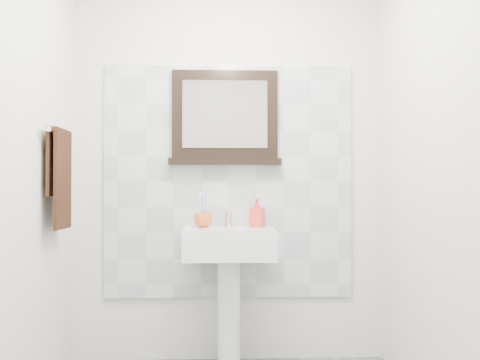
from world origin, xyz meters
The scene contains 12 objects.
back_wall centered at (0.00, 1.10, 1.25)m, with size 2.00×0.01×2.50m, color silver.
front_wall centered at (0.00, -1.10, 1.25)m, with size 2.00×0.01×2.50m, color silver.
left_wall centered at (-1.00, 0.00, 1.25)m, with size 0.01×2.20×2.50m, color silver.
right_wall centered at (1.00, 0.00, 1.25)m, with size 0.01×2.20×2.50m, color silver.
splashback centered at (0.00, 1.09, 1.15)m, with size 1.60×0.02×1.50m, color silver.
pedestal_sink centered at (0.00, 0.87, 0.68)m, with size 0.55×0.44×0.96m.
toothbrush_cup centered at (-0.16, 0.97, 0.90)m, with size 0.11×0.11×0.09m, color #ED541B.
toothbrushes centered at (-0.16, 0.98, 0.98)m, with size 0.05×0.04×0.21m.
soap_dispenser centered at (0.18, 1.01, 0.95)m, with size 0.08×0.08×0.18m, color #F71D3D.
framed_mirror centered at (-0.03, 1.06, 1.55)m, with size 0.72×0.11×0.61m.
towel_bar centered at (-0.95, 0.58, 1.41)m, with size 0.07×0.40×0.03m.
hand_towel centered at (-0.94, 0.58, 1.20)m, with size 0.06×0.30×0.55m.
Camera 1 is at (-0.07, -2.55, 1.10)m, focal length 42.00 mm.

